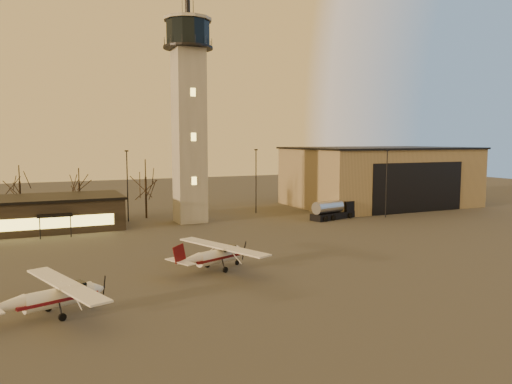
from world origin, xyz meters
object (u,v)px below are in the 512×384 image
Objects in this scene: hangar at (379,176)px; fuel_truck at (333,211)px; terminal at (19,214)px; cessna_front at (220,258)px; cessna_rear at (61,300)px; control_tower at (189,106)px.

hangar reaches higher than fuel_truck.
terminal is 2.39× the size of cessna_front.
cessna_front reaches higher than fuel_truck.
cessna_rear is at bearing -146.06° from hangar.
hangar is 3.93× the size of fuel_truck.
control_tower reaches higher than hangar.
cessna_front is at bearing -156.19° from fuel_truck.
control_tower is 4.19× the size of fuel_truck.
terminal is at bearing 76.66° from cessna_rear.
hangar is (36.00, 3.98, -11.17)m from control_tower.
control_tower is 26.24m from terminal.
hangar reaches higher than terminal.
cessna_front is at bearing -101.09° from control_tower.
hangar is at bearing 16.69° from fuel_truck.
hangar is 51.18m from cessna_front.
control_tower is 1.28× the size of terminal.
control_tower is at bearing -173.69° from hangar.
hangar is at bearing 6.31° from control_tower.
fuel_truck is at bearing 17.63° from cessna_front.
cessna_front is at bearing 7.64° from cessna_rear.
fuel_truck is at bearing -148.22° from hangar.
hangar is 2.88× the size of cessna_front.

